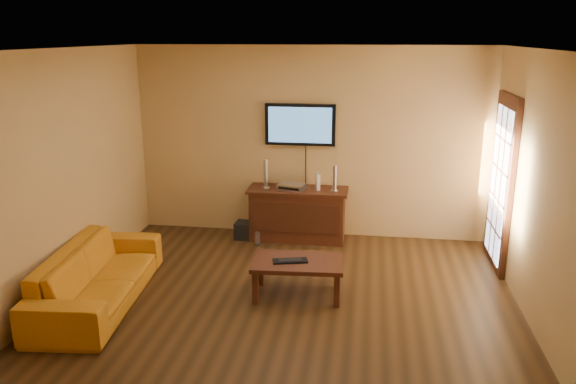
% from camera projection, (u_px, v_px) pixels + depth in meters
% --- Properties ---
extents(ground_plane, '(5.00, 5.00, 0.00)m').
position_uv_depth(ground_plane, '(284.00, 312.00, 5.94)').
color(ground_plane, black).
rests_on(ground_plane, ground).
extents(room_walls, '(5.00, 5.00, 5.00)m').
position_uv_depth(room_walls, '(292.00, 144.00, 6.07)').
color(room_walls, tan).
rests_on(room_walls, ground).
extents(french_door, '(0.07, 1.02, 2.22)m').
position_uv_depth(french_door, '(501.00, 184.00, 6.92)').
color(french_door, '#35170C').
rests_on(french_door, ground).
extents(media_console, '(1.40, 0.53, 0.74)m').
position_uv_depth(media_console, '(298.00, 214.00, 7.98)').
color(media_console, '#35170C').
rests_on(media_console, ground).
extents(television, '(0.99, 0.08, 0.58)m').
position_uv_depth(television, '(300.00, 125.00, 7.85)').
color(television, black).
rests_on(television, ground).
extents(coffee_table, '(1.04, 0.66, 0.42)m').
position_uv_depth(coffee_table, '(298.00, 265.00, 6.23)').
color(coffee_table, '#35170C').
rests_on(coffee_table, ground).
extents(sofa, '(0.81, 2.16, 0.83)m').
position_uv_depth(sofa, '(97.00, 267.00, 6.07)').
color(sofa, orange).
rests_on(sofa, ground).
extents(speaker_left, '(0.11, 0.11, 0.41)m').
position_uv_depth(speaker_left, '(266.00, 175.00, 7.87)').
color(speaker_left, silver).
rests_on(speaker_left, media_console).
extents(speaker_right, '(0.10, 0.10, 0.36)m').
position_uv_depth(speaker_right, '(335.00, 180.00, 7.73)').
color(speaker_right, silver).
rests_on(speaker_right, media_console).
extents(av_receiver, '(0.41, 0.34, 0.08)m').
position_uv_depth(av_receiver, '(292.00, 186.00, 7.85)').
color(av_receiver, silver).
rests_on(av_receiver, media_console).
extents(game_console, '(0.09, 0.17, 0.23)m').
position_uv_depth(game_console, '(318.00, 181.00, 7.83)').
color(game_console, white).
rests_on(game_console, media_console).
extents(subwoofer, '(0.26, 0.26, 0.25)m').
position_uv_depth(subwoofer, '(244.00, 230.00, 8.05)').
color(subwoofer, black).
rests_on(subwoofer, ground).
extents(bottle, '(0.07, 0.07, 0.21)m').
position_uv_depth(bottle, '(257.00, 239.00, 7.79)').
color(bottle, white).
rests_on(bottle, ground).
extents(keyboard, '(0.41, 0.24, 0.02)m').
position_uv_depth(keyboard, '(290.00, 261.00, 6.19)').
color(keyboard, black).
rests_on(keyboard, coffee_table).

